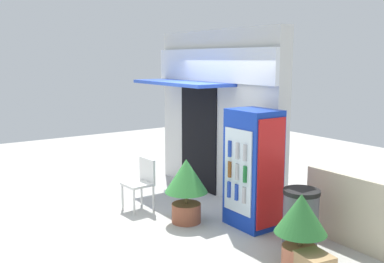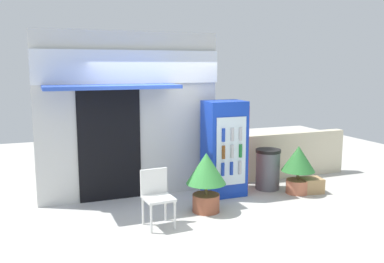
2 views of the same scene
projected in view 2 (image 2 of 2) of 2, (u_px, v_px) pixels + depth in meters
name	position (u px, v px, depth m)	size (l,w,h in m)	color
ground	(183.00, 217.00, 6.70)	(16.00, 16.00, 0.00)	beige
storefront_building	(128.00, 113.00, 7.60)	(3.35, 1.09, 3.03)	silver
drink_cooler	(225.00, 148.00, 7.77)	(0.75, 0.64, 1.79)	#1438B2
plastic_chair	(157.00, 193.00, 6.32)	(0.46, 0.46, 0.86)	silver
potted_plant_near_shop	(206.00, 176.00, 6.88)	(0.67, 0.67, 1.01)	#995138
potted_plant_curbside	(298.00, 164.00, 7.90)	(0.64, 0.64, 0.92)	#BC6B4C
trash_bin	(268.00, 169.00, 8.19)	(0.49, 0.49, 0.80)	#595960
stone_boundary_wall	(291.00, 155.00, 9.11)	(2.65, 0.22, 0.98)	beige
cardboard_box	(312.00, 185.00, 8.01)	(0.39, 0.34, 0.28)	tan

